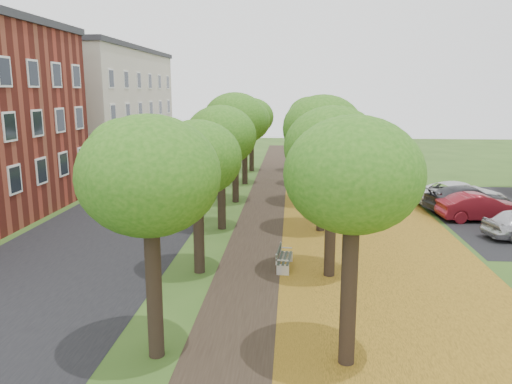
% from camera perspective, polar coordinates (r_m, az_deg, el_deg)
% --- Properties ---
extents(ground, '(120.00, 120.00, 0.00)m').
position_cam_1_polar(ground, '(13.31, -1.58, -18.49)').
color(ground, '#2D4C19').
rests_on(ground, ground).
extents(street_asphalt, '(8.00, 70.00, 0.01)m').
position_cam_1_polar(street_asphalt, '(28.63, -13.63, -2.24)').
color(street_asphalt, black).
rests_on(street_asphalt, ground).
extents(footpath, '(3.20, 70.00, 0.01)m').
position_cam_1_polar(footpath, '(27.31, 1.55, -2.57)').
color(footpath, black).
rests_on(footpath, ground).
extents(leaf_verge, '(7.50, 70.00, 0.01)m').
position_cam_1_polar(leaf_verge, '(27.55, 12.01, -2.70)').
color(leaf_verge, '#A6741E').
rests_on(leaf_verge, ground).
extents(tree_row_west, '(3.57, 33.57, 6.09)m').
position_cam_1_polar(tree_row_west, '(26.76, -3.14, 6.95)').
color(tree_row_west, black).
rests_on(tree_row_west, ground).
extents(tree_row_east, '(3.57, 33.57, 6.09)m').
position_cam_1_polar(tree_row_east, '(26.59, 7.25, 6.85)').
color(tree_row_east, black).
rests_on(tree_row_east, ground).
extents(building_cream, '(10.30, 20.30, 10.40)m').
position_cam_1_polar(building_cream, '(48.06, -18.32, 9.23)').
color(building_cream, beige).
rests_on(building_cream, ground).
extents(bench, '(0.62, 1.68, 0.78)m').
position_cam_1_polar(bench, '(19.14, 3.15, -7.55)').
color(bench, '#2B362D').
rests_on(bench, ground).
extents(car_red, '(4.42, 1.87, 1.42)m').
position_cam_1_polar(car_red, '(28.39, 24.29, -1.60)').
color(car_red, maroon).
rests_on(car_red, ground).
extents(car_grey, '(5.31, 3.24, 1.44)m').
position_cam_1_polar(car_grey, '(30.13, 23.08, -0.77)').
color(car_grey, '#323337').
rests_on(car_grey, ground).
extents(car_white, '(5.77, 3.89, 1.47)m').
position_cam_1_polar(car_white, '(31.34, 22.33, -0.24)').
color(car_white, silver).
rests_on(car_white, ground).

